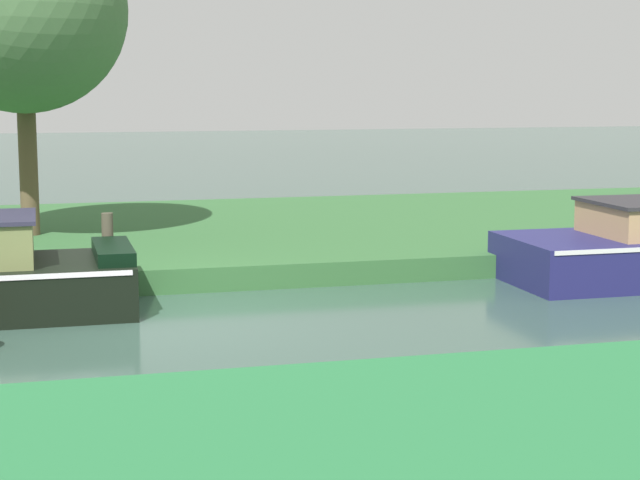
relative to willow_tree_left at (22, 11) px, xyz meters
name	(u,v)px	position (x,y,z in m)	size (l,w,h in m)	color
ground_plane	(173,323)	(1.90, -6.17, -4.61)	(120.00, 120.00, 0.00)	#345044
riverbank_far	(130,238)	(1.90, 0.83, -4.41)	(72.00, 10.00, 0.40)	#316132
willow_tree_left	(22,11)	(0.00, 0.00, 0.00)	(3.84, 4.50, 6.11)	brown
mooring_post_near	(108,241)	(1.19, -3.84, -3.77)	(0.18, 0.18, 0.88)	#454132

